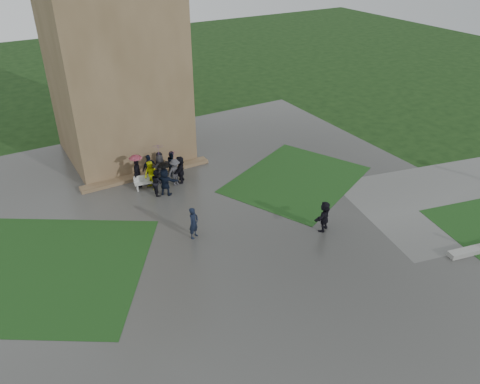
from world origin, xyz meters
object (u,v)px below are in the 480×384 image
tower (110,28)px  pedestrian_mid (194,223)px  pedestrian_near (324,216)px  bench (146,182)px

tower → pedestrian_mid: size_ratio=9.73×
pedestrian_mid → pedestrian_near: 7.23m
tower → pedestrian_near: bearing=-68.0°
pedestrian_mid → pedestrian_near: pedestrian_mid is taller
bench → pedestrian_near: size_ratio=0.89×
tower → pedestrian_near: 18.62m
tower → bench: tower is taller
tower → pedestrian_mid: tower is taller
bench → tower: bearing=93.9°
pedestrian_mid → pedestrian_near: size_ratio=1.02×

